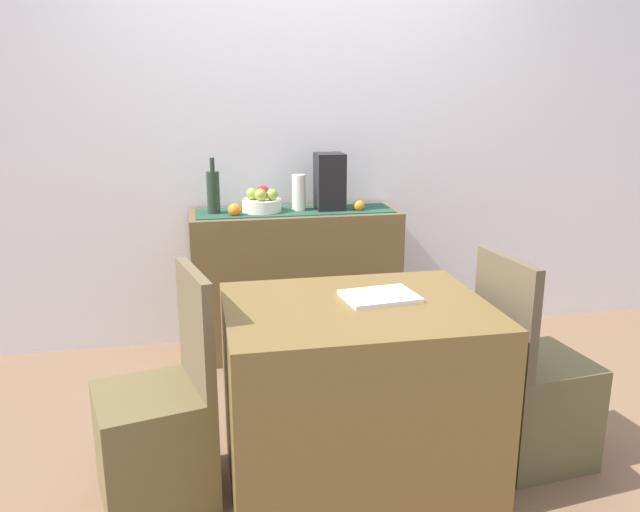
% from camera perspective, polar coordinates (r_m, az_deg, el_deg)
% --- Properties ---
extents(ground_plane, '(6.40, 6.40, 0.02)m').
position_cam_1_polar(ground_plane, '(3.14, 2.25, -14.71)').
color(ground_plane, '#7E5F47').
rests_on(ground_plane, ground).
extents(room_wall_rear, '(6.40, 0.06, 2.70)m').
position_cam_1_polar(room_wall_rear, '(3.89, -1.63, 12.08)').
color(room_wall_rear, silver).
rests_on(room_wall_rear, ground).
extents(sideboard_console, '(1.20, 0.42, 0.85)m').
position_cam_1_polar(sideboard_console, '(3.78, -2.20, -2.28)').
color(sideboard_console, brown).
rests_on(sideboard_console, ground).
extents(table_runner, '(1.13, 0.32, 0.01)m').
position_cam_1_polar(table_runner, '(3.68, -2.27, 4.07)').
color(table_runner, '#214A38').
rests_on(table_runner, sideboard_console).
extents(fruit_bowl, '(0.22, 0.22, 0.07)m').
position_cam_1_polar(fruit_bowl, '(3.65, -5.25, 4.53)').
color(fruit_bowl, white).
rests_on(fruit_bowl, table_runner).
extents(apple_upper, '(0.07, 0.07, 0.07)m').
position_cam_1_polar(apple_upper, '(3.68, -5.15, 5.73)').
color(apple_upper, red).
rests_on(apple_upper, fruit_bowl).
extents(apple_center, '(0.07, 0.07, 0.07)m').
position_cam_1_polar(apple_center, '(3.59, -5.33, 5.46)').
color(apple_center, '#979F44').
rests_on(apple_center, fruit_bowl).
extents(apple_front, '(0.07, 0.07, 0.07)m').
position_cam_1_polar(apple_front, '(3.64, -6.09, 5.55)').
color(apple_front, '#8CA83E').
rests_on(apple_front, fruit_bowl).
extents(apple_left, '(0.07, 0.07, 0.07)m').
position_cam_1_polar(apple_left, '(3.61, -4.29, 5.51)').
color(apple_left, '#8BA843').
rests_on(apple_left, fruit_bowl).
extents(wine_bottle, '(0.07, 0.07, 0.32)m').
position_cam_1_polar(wine_bottle, '(3.62, -9.51, 5.67)').
color(wine_bottle, '#233625').
rests_on(wine_bottle, sideboard_console).
extents(coffee_maker, '(0.16, 0.18, 0.33)m').
position_cam_1_polar(coffee_maker, '(3.69, 0.86, 6.64)').
color(coffee_maker, black).
rests_on(coffee_maker, sideboard_console).
extents(ceramic_vase, '(0.08, 0.08, 0.21)m').
position_cam_1_polar(ceramic_vase, '(3.67, -1.91, 5.64)').
color(ceramic_vase, silver).
rests_on(ceramic_vase, sideboard_console).
extents(orange_loose_mid, '(0.07, 0.07, 0.07)m').
position_cam_1_polar(orange_loose_mid, '(3.68, 3.48, 4.53)').
color(orange_loose_mid, orange).
rests_on(orange_loose_mid, sideboard_console).
extents(orange_loose_near_bowl, '(0.07, 0.07, 0.07)m').
position_cam_1_polar(orange_loose_near_bowl, '(3.56, -7.64, 4.11)').
color(orange_loose_near_bowl, orange).
rests_on(orange_loose_near_bowl, sideboard_console).
extents(dining_table, '(1.00, 0.76, 0.74)m').
position_cam_1_polar(dining_table, '(2.58, 3.21, -12.13)').
color(dining_table, brown).
rests_on(dining_table, ground).
extents(open_book, '(0.30, 0.24, 0.02)m').
position_cam_1_polar(open_book, '(2.50, 5.36, -3.62)').
color(open_book, white).
rests_on(open_book, dining_table).
extents(chair_near_window, '(0.48, 0.48, 0.90)m').
position_cam_1_polar(chair_near_window, '(2.57, -14.25, -15.31)').
color(chair_near_window, brown).
rests_on(chair_near_window, ground).
extents(chair_by_corner, '(0.44, 0.44, 0.90)m').
position_cam_1_polar(chair_by_corner, '(2.89, 18.38, -12.07)').
color(chair_by_corner, brown).
rests_on(chair_by_corner, ground).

